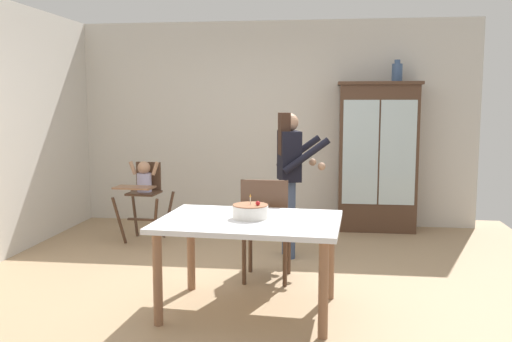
{
  "coord_description": "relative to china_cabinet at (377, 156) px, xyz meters",
  "views": [
    {
      "loc": [
        0.72,
        -4.76,
        1.64
      ],
      "look_at": [
        0.02,
        0.7,
        0.95
      ],
      "focal_mm": 38.74,
      "sensor_mm": 36.0,
      "label": 1
    }
  ],
  "objects": [
    {
      "name": "ground_plane",
      "position": [
        -1.36,
        -2.37,
        -0.95
      ],
      "size": [
        6.24,
        6.24,
        0.0
      ],
      "primitive_type": "plane",
      "color": "tan"
    },
    {
      "name": "wall_back",
      "position": [
        -1.36,
        0.26,
        0.4
      ],
      "size": [
        5.32,
        0.06,
        2.7
      ],
      "primitive_type": "cube",
      "color": "beige",
      "rests_on": "ground_plane"
    },
    {
      "name": "china_cabinet",
      "position": [
        0.0,
        0.0,
        0.0
      ],
      "size": [
        1.03,
        0.48,
        1.89
      ],
      "color": "#4C3323",
      "rests_on": "ground_plane"
    },
    {
      "name": "ceramic_vase",
      "position": [
        0.21,
        0.0,
        1.06
      ],
      "size": [
        0.13,
        0.13,
        0.27
      ],
      "color": "#3D567F",
      "rests_on": "china_cabinet"
    },
    {
      "name": "high_chair_with_toddler",
      "position": [
        -2.78,
        -0.92,
        -0.3
      ],
      "size": [
        0.61,
        0.71,
        0.95
      ],
      "rotation": [
        0.0,
        0.0,
        -0.07
      ],
      "color": "#4C3323",
      "rests_on": "ground_plane"
    },
    {
      "name": "adult_person",
      "position": [
        -1.02,
        -1.38,
        0.02
      ],
      "size": [
        0.59,
        0.58,
        1.53
      ],
      "rotation": [
        0.0,
        0.0,
        1.83
      ],
      "color": "#3D4C6B",
      "rests_on": "ground_plane"
    },
    {
      "name": "dining_table",
      "position": [
        -1.23,
        -2.98,
        -0.31
      ],
      "size": [
        1.45,
        1.07,
        0.74
      ],
      "color": "silver",
      "rests_on": "ground_plane"
    },
    {
      "name": "birthday_cake",
      "position": [
        -1.22,
        -2.94,
        -0.16
      ],
      "size": [
        0.28,
        0.28,
        0.19
      ],
      "color": "white",
      "rests_on": "dining_table"
    },
    {
      "name": "dining_chair_far_side",
      "position": [
        -1.18,
        -2.27,
        -0.4
      ],
      "size": [
        0.45,
        0.45,
        0.96
      ],
      "rotation": [
        0.0,
        0.0,
        3.12
      ],
      "color": "#4C3323",
      "rests_on": "ground_plane"
    }
  ]
}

